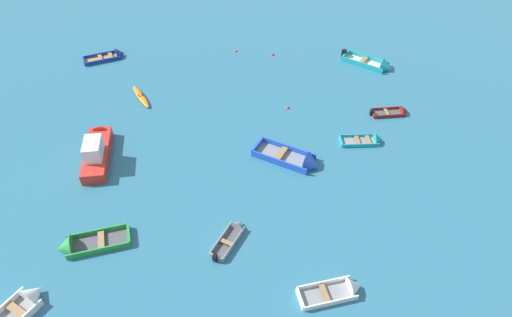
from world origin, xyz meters
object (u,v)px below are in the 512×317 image
rowboat_turquoise_near_right (376,65)px  rowboat_turquoise_far_right (371,140)px  rowboat_white_far_back (344,290)px  rowboat_blue_back_row_left (301,161)px  motor_launch_red_back_row_center (97,149)px  mooring_buoy_central (236,51)px  mooring_buoy_far_field (272,55)px  rowboat_maroon_near_left (397,112)px  rowboat_deep_blue_distant_center (114,56)px  kayak_orange_foreground_center (141,97)px  rowboat_white_midfield_left (21,307)px  rowboat_green_center (78,245)px  mooring_buoy_midfield (288,108)px  rowboat_grey_back_row_right (233,233)px

rowboat_turquoise_near_right → rowboat_turquoise_far_right: bearing=-110.0°
rowboat_white_far_back → rowboat_blue_back_row_left: (-0.31, 9.40, 0.06)m
motor_launch_red_back_row_center → rowboat_white_far_back: size_ratio=1.64×
rowboat_turquoise_far_right → mooring_buoy_central: size_ratio=10.20×
mooring_buoy_far_field → rowboat_white_far_back: bearing=-89.9°
motor_launch_red_back_row_center → rowboat_maroon_near_left: (21.19, 2.05, -0.45)m
rowboat_turquoise_near_right → rowboat_deep_blue_distant_center: bearing=168.6°
rowboat_blue_back_row_left → rowboat_turquoise_near_right: bearing=51.7°
kayak_orange_foreground_center → rowboat_white_midfield_left: 17.83m
rowboat_blue_back_row_left → mooring_buoy_central: size_ratio=15.54×
mooring_buoy_far_field → rowboat_turquoise_near_right: bearing=-20.5°
rowboat_turquoise_near_right → mooring_buoy_far_field: 8.91m
rowboat_green_center → rowboat_white_far_back: 14.18m
rowboat_maroon_near_left → rowboat_turquoise_far_right: bearing=-134.9°
rowboat_white_midfield_left → mooring_buoy_central: size_ratio=14.04×
rowboat_blue_back_row_left → rowboat_maroon_near_left: 9.30m
motor_launch_red_back_row_center → rowboat_green_center: 7.52m
rowboat_blue_back_row_left → mooring_buoy_far_field: rowboat_blue_back_row_left is taller
rowboat_green_center → rowboat_turquoise_near_right: (21.81, 15.98, 0.04)m
rowboat_turquoise_far_right → rowboat_turquoise_near_right: size_ratio=0.73×
motor_launch_red_back_row_center → rowboat_green_center: motor_launch_red_back_row_center is taller
kayak_orange_foreground_center → rowboat_white_midfield_left: (-4.57, -17.24, 0.05)m
rowboat_blue_back_row_left → mooring_buoy_midfield: rowboat_blue_back_row_left is taller
rowboat_deep_blue_distant_center → rowboat_white_midfield_left: 23.89m
rowboat_deep_blue_distant_center → kayak_orange_foreground_center: size_ratio=1.14×
rowboat_white_far_back → rowboat_white_midfield_left: size_ratio=0.81×
mooring_buoy_midfield → rowboat_turquoise_far_right: bearing=-42.3°
rowboat_grey_back_row_right → rowboat_blue_back_row_left: rowboat_blue_back_row_left is taller
rowboat_white_far_back → motor_launch_red_back_row_center: bearing=138.4°
rowboat_green_center → rowboat_white_midfield_left: bearing=-121.6°
motor_launch_red_back_row_center → rowboat_white_midfield_left: 11.15m
rowboat_turquoise_far_right → rowboat_blue_back_row_left: size_ratio=0.66×
rowboat_blue_back_row_left → rowboat_turquoise_near_right: 13.92m
rowboat_green_center → mooring_buoy_far_field: (13.47, 19.10, -0.17)m
rowboat_green_center → rowboat_white_far_back: rowboat_green_center is taller
rowboat_green_center → rowboat_blue_back_row_left: size_ratio=0.87×
rowboat_deep_blue_distant_center → mooring_buoy_far_field: rowboat_deep_blue_distant_center is taller
rowboat_turquoise_far_right → rowboat_white_midfield_left: bearing=-153.9°
motor_launch_red_back_row_center → rowboat_green_center: bearing=-90.9°
rowboat_deep_blue_distant_center → kayak_orange_foreground_center: (2.74, -6.58, -0.00)m
rowboat_deep_blue_distant_center → rowboat_grey_back_row_right: bearing=-67.3°
rowboat_blue_back_row_left → rowboat_white_midfield_left: (-15.28, -8.45, -0.02)m
rowboat_green_center → rowboat_deep_blue_distant_center: 20.42m
rowboat_green_center → mooring_buoy_midfield: size_ratio=13.65×
rowboat_deep_blue_distant_center → rowboat_green_center: bearing=-89.2°
rowboat_turquoise_far_right → rowboat_green_center: (-18.41, -6.65, 0.05)m
rowboat_blue_back_row_left → rowboat_turquoise_near_right: rowboat_blue_back_row_left is taller
mooring_buoy_central → rowboat_deep_blue_distant_center: bearing=178.4°
rowboat_green_center → rowboat_white_far_back: size_ratio=1.19×
motor_launch_red_back_row_center → rowboat_white_midfield_left: motor_launch_red_back_row_center is taller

